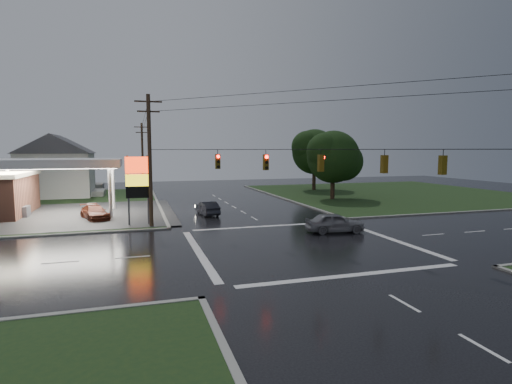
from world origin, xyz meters
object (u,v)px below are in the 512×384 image
object	(u,v)px
tree_ne_far	(315,152)
car_pump	(95,212)
pylon_sign	(138,179)
utility_pole_n	(143,157)
car_crossing	(335,222)
tree_ne_near	(334,157)
car_north	(207,208)
utility_pole_nw	(150,159)
house_near	(57,165)
house_far	(64,163)

from	to	relation	value
tree_ne_far	car_pump	size ratio (longest dim) A/B	2.17
pylon_sign	utility_pole_n	world-z (taller)	utility_pole_n
car_pump	pylon_sign	bearing A→B (deg)	-68.01
utility_pole_n	car_crossing	world-z (taller)	utility_pole_n
tree_ne_near	car_crossing	size ratio (longest dim) A/B	1.96
pylon_sign	car_north	xyz separation A→B (m)	(6.63, 3.95, -3.32)
utility_pole_nw	house_near	bearing A→B (deg)	113.37
utility_pole_nw	tree_ne_near	bearing A→B (deg)	27.86
house_far	car_crossing	xyz separation A→B (m)	(26.17, -44.94, -3.63)
utility_pole_n	car_crossing	xyz separation A→B (m)	(13.72, -34.94, -4.69)
house_near	tree_ne_near	xyz separation A→B (m)	(35.09, -14.01, 1.16)
utility_pole_nw	tree_ne_near	world-z (taller)	utility_pole_nw
car_crossing	house_near	bearing A→B (deg)	46.25
house_far	car_crossing	distance (m)	52.14
pylon_sign	car_north	distance (m)	8.40
tree_ne_far	tree_ne_near	bearing A→B (deg)	-104.07
pylon_sign	car_north	bearing A→B (deg)	30.81
utility_pole_n	car_pump	size ratio (longest dim) A/B	2.32
tree_ne_far	car_crossing	distance (m)	33.96
tree_ne_far	car_north	world-z (taller)	tree_ne_far
tree_ne_near	car_crossing	distance (m)	21.91
car_crossing	car_pump	bearing A→B (deg)	66.48
house_far	tree_ne_near	bearing A→B (deg)	-35.77
tree_ne_far	car_pump	distance (m)	37.31
utility_pole_nw	car_north	distance (m)	9.03
car_north	car_crossing	xyz separation A→B (m)	(8.09, -11.40, 0.09)
tree_ne_near	car_north	xyz separation A→B (m)	(-18.01, -7.54, -4.87)
tree_ne_far	car_crossing	world-z (taller)	tree_ne_far
house_far	tree_ne_near	distance (m)	44.50
utility_pole_nw	car_crossing	xyz separation A→B (m)	(13.72, -6.44, -4.94)
house_near	car_pump	size ratio (longest dim) A/B	2.44
utility_pole_n	utility_pole_nw	bearing A→B (deg)	-90.00
utility_pole_n	car_north	bearing A→B (deg)	-76.55
car_north	car_pump	xyz separation A→B (m)	(-10.55, 0.43, -0.03)
utility_pole_nw	utility_pole_n	bearing A→B (deg)	90.00
pylon_sign	tree_ne_far	distance (m)	36.35
utility_pole_nw	car_pump	xyz separation A→B (m)	(-4.92, 5.38, -5.06)
house_far	car_crossing	size ratio (longest dim) A/B	2.41
utility_pole_nw	car_crossing	world-z (taller)	utility_pole_nw
house_near	car_pump	bearing A→B (deg)	-72.81
house_far	car_pump	xyz separation A→B (m)	(7.53, -33.12, -3.75)
tree_ne_far	car_crossing	size ratio (longest dim) A/B	2.14
car_north	car_crossing	world-z (taller)	car_crossing
tree_ne_far	utility_pole_n	bearing A→B (deg)	171.45
utility_pole_n	tree_ne_far	distance (m)	26.96
car_north	car_crossing	distance (m)	13.98
tree_ne_near	car_crossing	xyz separation A→B (m)	(-9.92, -18.94, -4.78)
house_far	tree_ne_far	bearing A→B (deg)	-19.71
house_far	tree_ne_far	size ratio (longest dim) A/B	1.13
house_near	car_crossing	size ratio (longest dim) A/B	2.41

